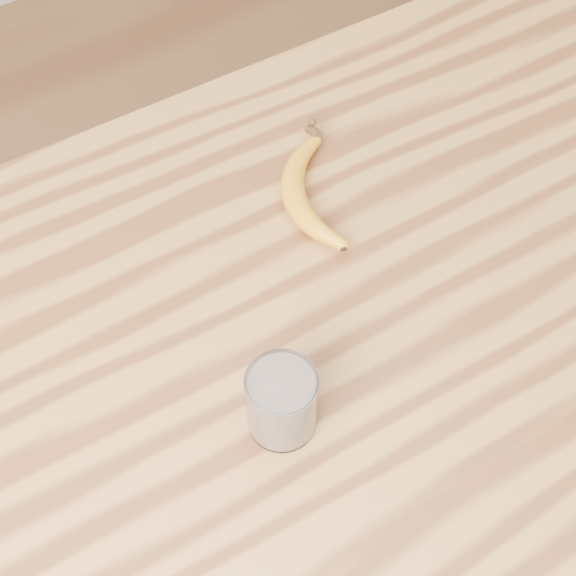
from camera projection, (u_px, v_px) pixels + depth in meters
table at (364, 337)px, 1.05m from camera, size 1.20×0.80×0.90m
smoothie_glass at (282, 402)px, 0.80m from camera, size 0.07×0.07×0.09m
banana at (293, 195)px, 0.99m from camera, size 0.18×0.27×0.03m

